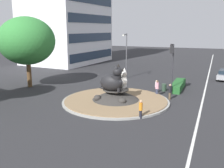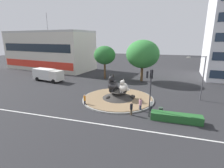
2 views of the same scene
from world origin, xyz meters
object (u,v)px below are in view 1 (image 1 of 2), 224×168
at_px(pedestrian_white_shirt, 156,86).
at_px(pedestrian_black_shirt, 170,91).
at_px(second_tree_near_tower, 27,41).
at_px(litter_bin, 164,87).
at_px(traffic_light_mast, 172,58).
at_px(pedestrian_orange_shirt, 141,109).
at_px(streetlight_arm, 126,52).
at_px(cat_statue_white, 120,80).
at_px(pedestrian_pink_shirt, 157,88).
at_px(cat_statue_black, 113,81).

relative_size(pedestrian_white_shirt, pedestrian_black_shirt, 0.90).
xyz_separation_m(second_tree_near_tower, litter_bin, (4.53, -16.75, -5.51)).
bearing_deg(traffic_light_mast, pedestrian_orange_shirt, 86.60).
relative_size(traffic_light_mast, pedestrian_white_shirt, 3.78).
relative_size(streetlight_arm, litter_bin, 7.55).
bearing_deg(pedestrian_black_shirt, cat_statue_white, -86.58).
distance_m(traffic_light_mast, streetlight_arm, 10.46).
bearing_deg(litter_bin, second_tree_near_tower, 105.13).
bearing_deg(streetlight_arm, pedestrian_white_shirt, 33.12).
bearing_deg(pedestrian_pink_shirt, litter_bin, 112.04).
xyz_separation_m(pedestrian_white_shirt, litter_bin, (1.25, -0.67, -0.36)).
distance_m(streetlight_arm, litter_bin, 9.48).
height_order(pedestrian_pink_shirt, litter_bin, pedestrian_pink_shirt).
bearing_deg(litter_bin, traffic_light_mast, -144.50).
height_order(streetlight_arm, pedestrian_orange_shirt, streetlight_arm).
xyz_separation_m(traffic_light_mast, pedestrian_orange_shirt, (-9.01, 0.92, -3.35)).
height_order(pedestrian_orange_shirt, pedestrian_black_shirt, pedestrian_black_shirt).
height_order(cat_statue_white, litter_bin, cat_statue_white).
distance_m(second_tree_near_tower, pedestrian_pink_shirt, 17.32).
distance_m(cat_statue_black, cat_statue_white, 1.78).
bearing_deg(pedestrian_white_shirt, traffic_light_mast, -154.05).
xyz_separation_m(cat_statue_black, cat_statue_white, (1.76, -0.15, -0.23)).
xyz_separation_m(cat_statue_white, pedestrian_orange_shirt, (-4.76, -3.68, -1.28)).
relative_size(second_tree_near_tower, pedestrian_pink_shirt, 5.05).
bearing_deg(pedestrian_orange_shirt, second_tree_near_tower, -33.19).
distance_m(cat_statue_black, second_tree_near_tower, 13.80).
distance_m(cat_statue_white, pedestrian_black_shirt, 5.50).
height_order(streetlight_arm, pedestrian_white_shirt, streetlight_arm).
bearing_deg(pedestrian_orange_shirt, pedestrian_white_shirt, -99.10).
bearing_deg(pedestrian_pink_shirt, pedestrian_orange_shirt, -58.90).
height_order(streetlight_arm, pedestrian_black_shirt, streetlight_arm).
bearing_deg(cat_statue_white, streetlight_arm, 120.62).
bearing_deg(second_tree_near_tower, traffic_light_mast, -80.07).
relative_size(pedestrian_orange_shirt, pedestrian_white_shirt, 1.06).
relative_size(traffic_light_mast, pedestrian_orange_shirt, 3.57).
bearing_deg(pedestrian_orange_shirt, traffic_light_mast, -109.71).
bearing_deg(pedestrian_black_shirt, second_tree_near_tower, -107.07).
xyz_separation_m(cat_statue_white, second_tree_near_tower, (1.14, 13.16, 3.81)).
bearing_deg(cat_statue_white, traffic_light_mast, 56.62).
bearing_deg(pedestrian_pink_shirt, pedestrian_black_shirt, -1.37).
xyz_separation_m(second_tree_near_tower, streetlight_arm, (9.94, -9.84, -1.92)).
relative_size(cat_statue_white, streetlight_arm, 0.31).
height_order(cat_statue_black, litter_bin, cat_statue_black).
distance_m(streetlight_arm, pedestrian_orange_shirt, 17.60).
distance_m(cat_statue_black, traffic_light_mast, 7.87).
xyz_separation_m(pedestrian_orange_shirt, litter_bin, (10.43, 0.09, -0.42)).
bearing_deg(cat_statue_black, pedestrian_pink_shirt, 55.68).
relative_size(pedestrian_pink_shirt, pedestrian_white_shirt, 1.16).
height_order(traffic_light_mast, streetlight_arm, streetlight_arm).
relative_size(cat_statue_black, streetlight_arm, 0.41).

